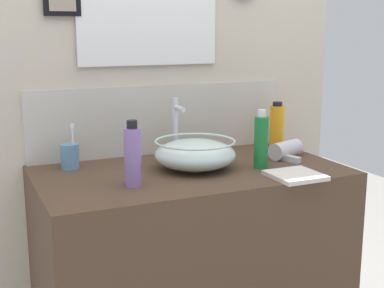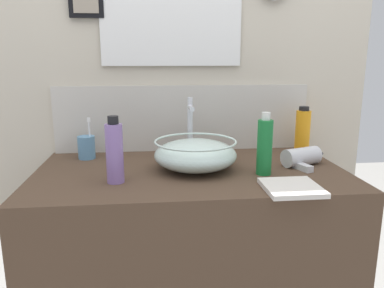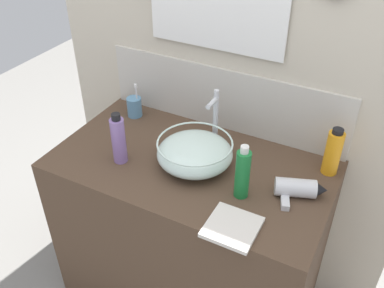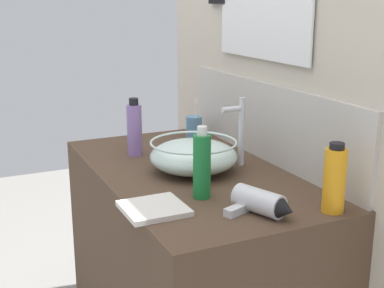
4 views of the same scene
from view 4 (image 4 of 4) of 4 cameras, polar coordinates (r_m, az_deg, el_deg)
vanity_counter at (r=2.12m, az=-0.07°, el=-14.44°), size 1.17×0.64×0.90m
back_panel at (r=2.04m, az=8.90°, el=5.85°), size 1.72×0.10×2.34m
glass_bowl_sink at (r=1.90m, az=0.07°, el=-1.27°), size 0.31×0.31×0.11m
faucet at (r=1.97m, az=5.12°, el=1.72°), size 0.02×0.09×0.26m
hair_drier at (r=1.56m, az=7.45°, el=-6.26°), size 0.21×0.18×0.07m
toothbrush_cup at (r=2.38m, az=0.22°, el=1.84°), size 0.07×0.07×0.17m
lotion_bottle at (r=1.59m, az=14.96°, el=-3.66°), size 0.06×0.06×0.21m
soap_dispenser at (r=2.11m, az=-6.16°, el=1.61°), size 0.06×0.06×0.23m
spray_bottle at (r=1.65m, az=1.07°, el=-2.29°), size 0.06×0.06×0.23m
hand_towel at (r=1.58m, az=-4.09°, el=-6.86°), size 0.18×0.18×0.02m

